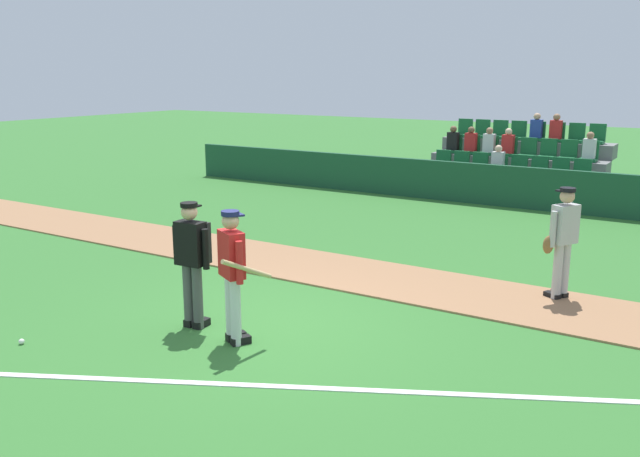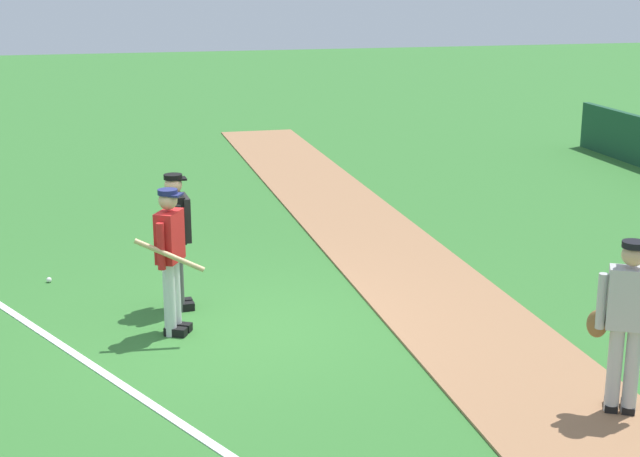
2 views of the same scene
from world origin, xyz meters
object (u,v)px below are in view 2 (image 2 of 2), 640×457
Objects in this scene: baseball at (49,280)px; umpire_home_plate at (177,234)px; batter_red_jersey at (171,256)px; runner_grey_jersey at (626,322)px.

umpire_home_plate is at bearing 48.13° from baseball.
batter_red_jersey is 0.84m from umpire_home_plate.
runner_grey_jersey is (3.17, 4.01, -0.01)m from batter_red_jersey.
umpire_home_plate reaches higher than baseball.
umpire_home_plate is at bearing 169.35° from batter_red_jersey.
runner_grey_jersey reaches higher than baseball.
batter_red_jersey is 1.00× the size of runner_grey_jersey.
batter_red_jersey is 1.00× the size of umpire_home_plate.
umpire_home_plate is 23.78× the size of baseball.
batter_red_jersey is 5.12m from runner_grey_jersey.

